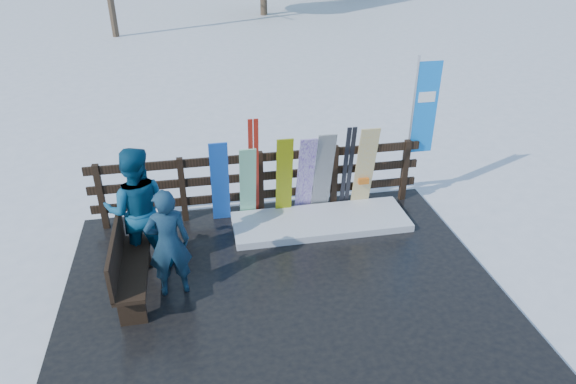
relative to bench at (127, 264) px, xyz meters
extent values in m
plane|color=white|center=(2.06, -0.36, -0.60)|extent=(700.00, 700.00, 0.00)
cube|color=black|center=(2.06, -0.36, -0.56)|extent=(6.00, 5.00, 0.08)
cube|color=black|center=(-0.54, 1.84, 0.06)|extent=(0.10, 0.10, 1.15)
cube|color=black|center=(0.76, 1.84, 0.06)|extent=(0.10, 0.10, 1.15)
cube|color=black|center=(2.06, 1.84, 0.06)|extent=(0.10, 0.10, 1.15)
cube|color=black|center=(3.36, 1.84, 0.06)|extent=(0.10, 0.10, 1.15)
cube|color=black|center=(4.66, 1.84, 0.06)|extent=(0.10, 0.10, 1.15)
cube|color=black|center=(2.06, 1.84, -0.17)|extent=(5.60, 0.05, 0.14)
cube|color=black|center=(2.06, 1.84, 0.18)|extent=(5.60, 0.05, 0.14)
cube|color=black|center=(2.06, 1.84, 0.53)|extent=(5.60, 0.05, 0.14)
cube|color=white|center=(2.98, 1.24, -0.46)|extent=(2.92, 1.00, 0.12)
cube|color=black|center=(0.07, 0.00, -0.07)|extent=(0.40, 1.50, 0.06)
cube|color=black|center=(0.07, -0.60, -0.29)|extent=(0.34, 0.06, 0.45)
cube|color=black|center=(0.07, 0.60, -0.29)|extent=(0.34, 0.06, 0.45)
cube|color=black|center=(-0.11, 0.00, 0.20)|extent=(0.05, 1.50, 0.50)
cube|color=blue|center=(1.37, 1.62, 0.25)|extent=(0.29, 0.34, 1.53)
cube|color=white|center=(1.82, 1.62, 0.18)|extent=(0.27, 0.39, 1.40)
cube|color=#F1FF06|center=(2.43, 1.62, 0.23)|extent=(0.27, 0.24, 1.49)
cube|color=white|center=(2.79, 1.62, 0.24)|extent=(0.28, 0.46, 1.50)
cube|color=black|center=(3.10, 1.62, 0.26)|extent=(0.31, 0.43, 1.54)
cube|color=silver|center=(3.82, 1.62, 0.27)|extent=(0.32, 0.34, 1.58)
cube|color=#B32216|center=(1.89, 1.69, 0.41)|extent=(0.08, 0.29, 1.84)
cube|color=#B32216|center=(1.98, 1.69, 0.41)|extent=(0.07, 0.29, 1.84)
cube|color=black|center=(3.50, 1.69, 0.27)|extent=(0.08, 0.26, 1.58)
cube|color=black|center=(3.59, 1.69, 0.27)|extent=(0.08, 0.26, 1.58)
cylinder|color=silver|center=(4.70, 1.89, 0.78)|extent=(0.04, 0.04, 2.60)
cube|color=#0D7CEC|center=(4.92, 1.89, 1.18)|extent=(0.42, 0.02, 1.60)
imported|color=navy|center=(0.58, -0.04, 0.28)|extent=(0.62, 0.45, 1.59)
imported|color=navy|center=(0.15, 0.69, 0.42)|extent=(0.93, 0.74, 1.87)
camera|label=1|loc=(1.07, -5.82, 4.11)|focal=32.00mm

